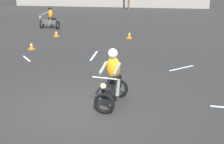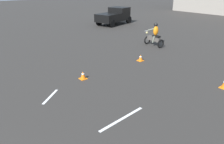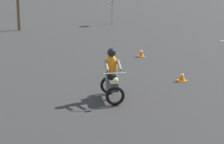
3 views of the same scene
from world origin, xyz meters
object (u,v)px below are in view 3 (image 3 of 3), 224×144
at_px(motorcycle_rider_background, 112,77).
at_px(traffic_cone_near_right, 182,77).
at_px(stop_sign, 112,2).
at_px(traffic_cone_far_right, 141,53).

height_order(motorcycle_rider_background, traffic_cone_near_right, motorcycle_rider_background).
xyz_separation_m(motorcycle_rider_background, stop_sign, (18.47, -4.03, 0.91)).
xyz_separation_m(stop_sign, traffic_cone_far_right, (-12.13, 1.21, -1.44)).
xyz_separation_m(motorcycle_rider_background, traffic_cone_far_right, (6.34, -2.81, -0.53)).
distance_m(motorcycle_rider_background, traffic_cone_near_right, 3.49).
bearing_deg(stop_sign, traffic_cone_far_right, 174.29).
bearing_deg(traffic_cone_far_right, stop_sign, -5.71).
xyz_separation_m(stop_sign, traffic_cone_near_right, (-16.83, 0.99, -1.46)).
bearing_deg(motorcycle_rider_background, traffic_cone_near_right, -147.97).
bearing_deg(traffic_cone_near_right, traffic_cone_far_right, 2.74).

